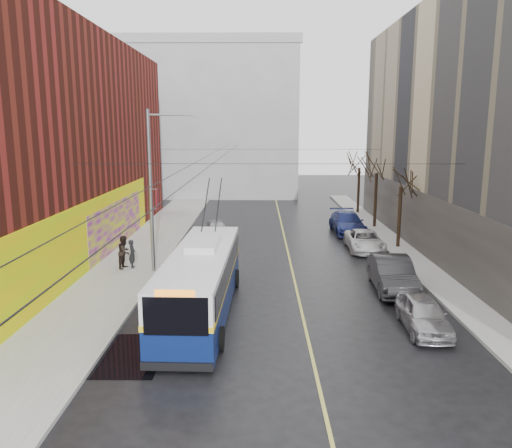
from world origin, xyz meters
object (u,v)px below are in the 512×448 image
Objects in this scene: trolleybus at (201,281)px; pedestrian_b at (124,252)px; streetlight_pole at (153,187)px; parked_car_a at (423,314)px; following_car at (217,229)px; parked_car_d at (347,223)px; tree_near at (402,175)px; parked_car_b at (392,274)px; parked_car_c at (364,241)px; pedestrian_a at (132,254)px; tree_mid at (377,163)px; tree_far at (360,159)px.

trolleybus is 8.45m from pedestrian_b.
streetlight_pole reaches higher than parked_car_a.
parked_car_d is at bearing 1.64° from following_car.
pedestrian_b is (-17.04, -5.46, -3.89)m from tree_near.
parked_car_d is (9.35, 17.21, -0.70)m from trolleybus.
parked_car_b reaches higher than parked_car_c.
trolleybus is 2.40× the size of parked_car_c.
streetlight_pole reaches higher than parked_car_d.
parked_car_b is at bearing -114.16° from pedestrian_a.
streetlight_pole reaches higher than tree_mid.
tree_far is at bearing 86.25° from parked_car_b.
tree_near is 3.93× the size of pedestrian_a.
parked_car_c is 5.68m from parked_car_d.
parked_car_c is (0.33, 8.26, -0.17)m from parked_car_b.
pedestrian_a is 0.87× the size of pedestrian_b.
tree_mid is at bearing 83.30° from parked_car_b.
trolleybus is 14.97m from parked_car_c.
parked_car_c is 10.79m from following_car.
parked_car_c is at bearing -81.53° from pedestrian_a.
parked_car_a is 13.31m from parked_car_c.
tree_near is 17.36m from trolleybus.
following_car is at bearing -169.87° from parked_car_d.
trolleybus reaches higher than pedestrian_a.
parked_car_a is 16.57m from pedestrian_b.
parked_car_a is 16.26m from pedestrian_a.
parked_car_b reaches higher than parked_car_d.
pedestrian_a is at bearing 168.91° from parked_car_b.
tree_mid is 4.10× the size of pedestrian_a.
tree_near is 7.04m from parked_car_d.
parked_car_c is (-2.40, -7.61, -4.59)m from tree_mid.
tree_near is at bearing -82.11° from pedestrian_a.
tree_mid is 1.68× the size of following_car.
parked_car_a is (-2.80, -13.92, -4.29)m from tree_near.
pedestrian_a is at bearing -68.50° from pedestrian_b.
following_car is at bearing -17.78° from pedestrian_b.
tree_far is 10.26m from parked_car_d.
pedestrian_b reaches higher than following_car.
pedestrian_b is (-1.91, 0.54, -3.76)m from streetlight_pole.
pedestrian_b is at bearing -162.25° from tree_near.
pedestrian_a is (-16.63, -12.37, -4.29)m from tree_mid.
tree_mid is 21.16m from pedestrian_a.
parked_car_a is (12.34, -7.92, -4.17)m from streetlight_pole.
tree_mid is at bearing 59.95° from trolleybus.
parked_car_b is 14.72m from pedestrian_b.
tree_mid is at bearing -90.00° from tree_far.
pedestrian_b reaches higher than parked_car_c.
pedestrian_a is at bearing -143.35° from tree_mid.
tree_far reaches higher than trolleybus.
parked_car_c is at bearing -29.60° from following_car.
tree_far is 17.21m from following_car.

